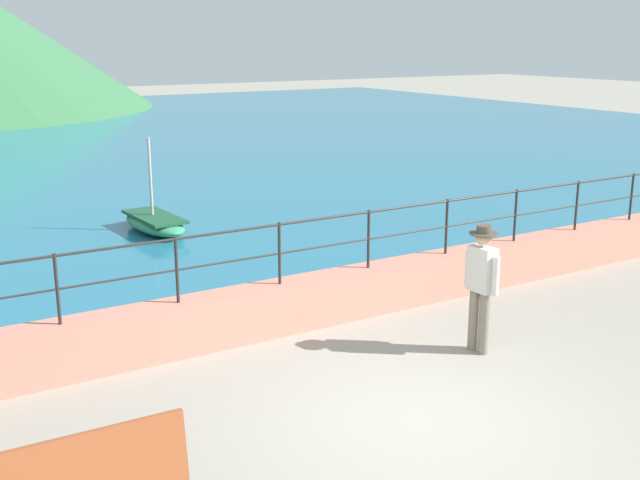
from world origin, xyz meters
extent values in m
plane|color=gray|center=(0.00, 0.00, 0.00)|extent=(120.00, 120.00, 0.00)
cube|color=tan|center=(0.00, 3.20, 0.35)|extent=(20.00, 0.56, 0.70)
cylinder|color=#282623|center=(-3.07, 3.20, 1.15)|extent=(0.04, 0.04, 0.90)
cylinder|color=#282623|center=(-1.53, 3.20, 1.15)|extent=(0.04, 0.04, 0.90)
cylinder|color=#282623|center=(0.00, 3.20, 1.15)|extent=(0.04, 0.04, 0.90)
cylinder|color=#282623|center=(1.53, 3.20, 1.15)|extent=(0.04, 0.04, 0.90)
cylinder|color=#282623|center=(3.07, 3.20, 1.15)|extent=(0.04, 0.04, 0.90)
cylinder|color=#282623|center=(4.60, 3.20, 1.15)|extent=(0.04, 0.04, 0.90)
cylinder|color=#282623|center=(6.13, 3.20, 1.15)|extent=(0.04, 0.04, 0.90)
cylinder|color=#282623|center=(7.67, 3.20, 1.15)|extent=(0.04, 0.04, 0.90)
cylinder|color=#282623|center=(0.00, 3.20, 1.57)|extent=(18.40, 0.04, 0.04)
cylinder|color=#282623|center=(0.00, 3.20, 1.15)|extent=(18.40, 0.03, 0.03)
cube|color=#236B89|center=(0.00, 25.84, 0.03)|extent=(64.00, 44.32, 0.06)
cube|color=#9E4C28|center=(-3.78, -0.50, 0.81)|extent=(1.70, 0.19, 0.64)
cylinder|color=slate|center=(1.90, 1.03, 0.43)|extent=(0.15, 0.15, 0.86)
cylinder|color=slate|center=(1.89, 1.21, 0.43)|extent=(0.15, 0.15, 0.86)
cube|color=beige|center=(1.90, 1.12, 1.16)|extent=(0.25, 0.38, 0.60)
cylinder|color=beige|center=(1.91, 0.88, 1.12)|extent=(0.09, 0.09, 0.52)
cylinder|color=beige|center=(1.88, 1.36, 1.12)|extent=(0.09, 0.09, 0.52)
sphere|color=tan|center=(1.90, 1.12, 1.59)|extent=(0.22, 0.22, 0.22)
cylinder|color=#4C4238|center=(1.90, 1.12, 1.64)|extent=(0.38, 0.38, 0.02)
cylinder|color=#4C4238|center=(1.90, 1.12, 1.70)|extent=(0.20, 0.20, 0.10)
ellipsoid|color=#338C59|center=(0.39, 9.52, 0.24)|extent=(1.04, 2.35, 0.36)
cube|color=#1C4D31|center=(0.39, 9.52, 0.39)|extent=(0.88, 1.88, 0.06)
cylinder|color=#B2A899|center=(0.38, 9.62, 1.25)|extent=(0.06, 0.06, 1.65)
camera|label=1|loc=(-5.00, -6.06, 4.11)|focal=43.41mm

